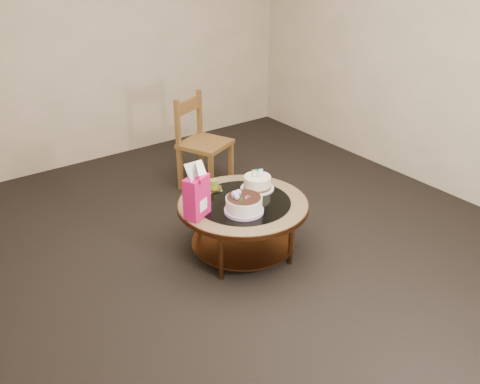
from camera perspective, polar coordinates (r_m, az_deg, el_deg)
ground at (r=4.35m, az=0.31°, el=-6.37°), size 5.00×5.00×0.00m
room_walls at (r=3.73m, az=0.37°, el=13.83°), size 4.52×5.02×2.61m
coffee_table at (r=4.15m, az=0.32°, el=-2.01°), size 1.02×1.02×0.46m
decorated_cake at (r=3.95m, az=0.40°, el=-1.41°), size 0.29×0.29×0.17m
cream_cake at (r=4.29m, az=1.86°, el=0.99°), size 0.27×0.27×0.17m
gift_bag at (r=3.85m, az=-4.65°, el=0.10°), size 0.23×0.20×0.40m
pillar_candle at (r=4.29m, az=-2.86°, el=0.61°), size 0.13×0.13×0.10m
dining_chair at (r=5.24m, az=-4.11°, el=5.34°), size 0.56×0.56×0.92m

